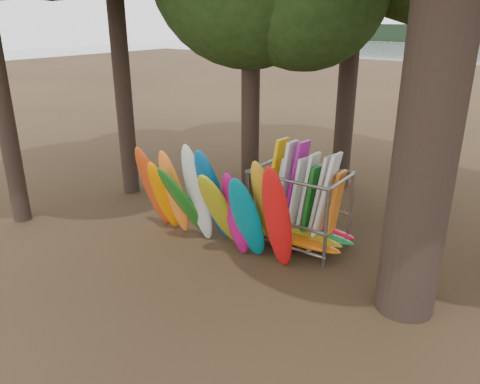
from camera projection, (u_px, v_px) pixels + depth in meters
The scene contains 3 objects.
ground at pixel (220, 263), 12.05m from camera, with size 120.00×120.00×0.00m, color #47331E.
kayak_row at pixel (212, 204), 12.25m from camera, with size 5.11×2.11×3.12m.
storage_rack at pixel (299, 211), 12.66m from camera, with size 3.17×1.51×2.90m.
Camera 1 is at (6.60, -8.34, 5.98)m, focal length 35.00 mm.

